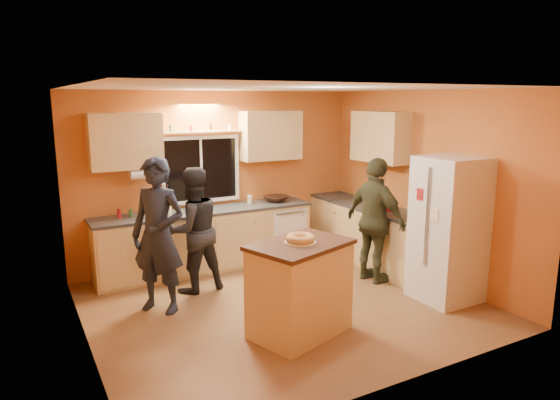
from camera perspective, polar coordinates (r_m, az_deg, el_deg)
ground at (r=6.26m, az=0.39°, el=-11.86°), size 4.50×4.50×0.00m
room_shell at (r=6.23m, az=-0.48°, el=3.52°), size 4.54×4.04×2.61m
back_counter at (r=7.56m, az=-5.82°, el=-4.14°), size 4.23×0.62×0.90m
right_counter at (r=7.56m, az=11.56°, el=-4.33°), size 0.62×1.84×0.90m
refrigerator at (r=6.50m, az=18.71°, el=-3.20°), size 0.72×0.70×1.80m
island at (r=5.37m, az=2.28°, el=-10.00°), size 1.21×1.00×1.01m
bundt_pastry at (r=5.20m, az=2.33°, el=-4.42°), size 0.31×0.31×0.09m
person_left at (r=5.98m, az=-13.76°, el=-3.99°), size 0.78×0.79×1.84m
person_center at (r=6.55m, az=-9.93°, el=-3.40°), size 0.86×0.70×1.64m
person_right at (r=6.89m, az=10.86°, el=-2.33°), size 0.54×1.05×1.72m
mixing_bowl at (r=7.82m, az=-0.44°, el=0.16°), size 0.46×0.46×0.09m
utensil_crock at (r=7.13m, az=-12.87°, el=-0.91°), size 0.14×0.14×0.17m
potted_plant at (r=7.00m, az=15.66°, el=-0.71°), size 0.34×0.31×0.30m
red_box at (r=7.31m, az=12.37°, el=-1.00°), size 0.19×0.17×0.07m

